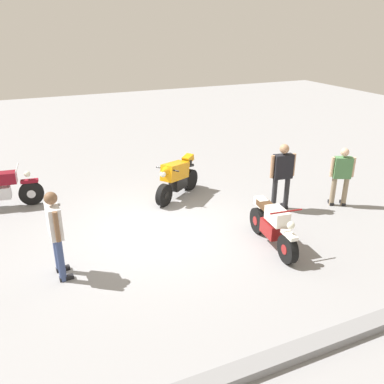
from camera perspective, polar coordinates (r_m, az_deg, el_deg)
name	(u,v)px	position (r m, az deg, el deg)	size (l,w,h in m)	color
ground_plane	(158,229)	(9.79, -4.73, -5.12)	(40.00, 40.00, 0.00)	gray
curb_edge	(266,363)	(6.39, 10.27, -22.40)	(14.00, 0.30, 0.15)	gray
motorcycle_maroon_cruiser	(0,189)	(11.74, -25.15, 0.35)	(2.09, 0.73, 1.09)	black
motorcycle_orange_sportbike	(177,177)	(11.26, -2.11, 2.10)	(1.68, 1.32, 1.14)	black
motorcycle_cream_vintage	(273,226)	(9.01, 11.16, -4.64)	(0.71, 1.96, 1.07)	black
person_in_black_shirt	(282,173)	(10.60, 12.46, 2.65)	(0.68, 0.36, 1.76)	#262628
person_in_white_shirt	(55,229)	(7.98, -18.51, -4.94)	(0.33, 0.68, 1.76)	#384772
person_in_green_shirt	(342,174)	(11.32, 20.12, 2.39)	(0.60, 0.46, 1.59)	gray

